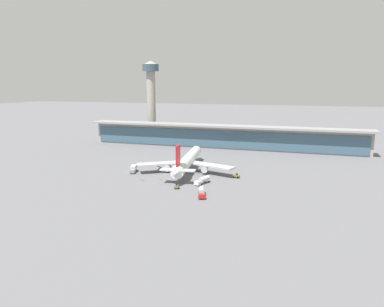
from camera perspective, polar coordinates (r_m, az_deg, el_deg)
ground_plane at (r=164.60m, az=-1.62°, el=-3.48°), size 1200.00×1200.00×0.00m
airliner_on_stand at (r=170.98m, az=-0.72°, el=-1.18°), size 46.28×60.72×16.19m
service_truck_near_nose_olive at (r=160.94m, az=7.04°, el=-3.57°), size 3.02×1.99×2.05m
service_truck_under_wing_red at (r=174.33m, az=-4.60°, el=-2.42°), size 6.94×2.74×2.70m
service_truck_mid_apron_olive at (r=143.88m, az=-2.46°, el=-5.24°), size 2.61×3.28×2.05m
service_truck_by_tail_grey at (r=172.13m, az=-9.29°, el=-2.40°), size 4.34×7.65×3.10m
service_truck_on_taxiway_white at (r=150.10m, az=1.72°, el=-4.22°), size 4.96×8.86×2.95m
service_truck_at_far_stand_red at (r=133.99m, az=1.55°, el=-6.09°), size 4.68×8.88×2.95m
terminal_building at (r=235.19m, az=4.68°, el=2.79°), size 183.60×12.80×15.20m
control_tower at (r=270.89m, az=-6.52°, el=9.46°), size 12.00×12.00×62.96m
safety_cone_alpha at (r=156.39m, az=-7.72°, el=-4.23°), size 0.62×0.62×0.70m
safety_cone_bravo at (r=151.75m, az=0.26°, el=-4.60°), size 0.62×0.62×0.70m
safety_cone_charlie at (r=157.46m, az=-5.03°, el=-4.06°), size 0.62×0.62×0.70m
safety_cone_delta at (r=158.29m, az=-8.09°, el=-4.05°), size 0.62×0.62×0.70m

